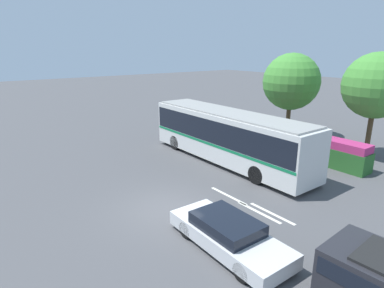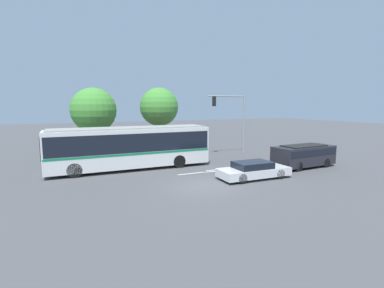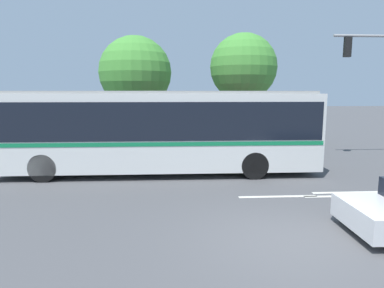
# 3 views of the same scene
# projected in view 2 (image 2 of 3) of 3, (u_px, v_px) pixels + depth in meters

# --- Properties ---
(ground_plane) EXTENTS (140.00, 140.00, 0.00)m
(ground_plane) POSITION_uv_depth(u_px,v_px,m) (204.00, 186.00, 17.21)
(ground_plane) COLOR #4C4C4F
(city_bus) EXTENTS (12.04, 2.62, 3.19)m
(city_bus) POSITION_uv_depth(u_px,v_px,m) (131.00, 145.00, 21.57)
(city_bus) COLOR silver
(city_bus) RESTS_ON ground
(sedan_foreground) EXTENTS (4.86, 1.93, 1.14)m
(sedan_foreground) POSITION_uv_depth(u_px,v_px,m) (254.00, 170.00, 18.88)
(sedan_foreground) COLOR silver
(sedan_foreground) RESTS_ON ground
(suv_left_lane) EXTENTS (5.18, 2.29, 1.75)m
(suv_left_lane) POSITION_uv_depth(u_px,v_px,m) (304.00, 154.00, 22.30)
(suv_left_lane) COLOR #232328
(suv_left_lane) RESTS_ON ground
(traffic_light_pole) EXTENTS (4.20, 0.24, 5.93)m
(traffic_light_pole) POSITION_uv_depth(u_px,v_px,m) (235.00, 115.00, 28.03)
(traffic_light_pole) COLOR gray
(traffic_light_pole) RESTS_ON ground
(flowering_hedge) EXTENTS (8.10, 1.23, 1.65)m
(flowering_hedge) POSITION_uv_depth(u_px,v_px,m) (146.00, 148.00, 26.91)
(flowering_hedge) COLOR #286028
(flowering_hedge) RESTS_ON ground
(street_tree_left) EXTENTS (4.42, 4.42, 6.56)m
(street_tree_left) POSITION_uv_depth(u_px,v_px,m) (94.00, 110.00, 28.04)
(street_tree_left) COLOR brown
(street_tree_left) RESTS_ON ground
(street_tree_centre) EXTENTS (4.07, 4.07, 6.69)m
(street_tree_centre) POSITION_uv_depth(u_px,v_px,m) (159.00, 107.00, 30.27)
(street_tree_centre) COLOR brown
(street_tree_centre) RESTS_ON ground
(lane_stripe_near) EXTENTS (2.40, 0.16, 0.01)m
(lane_stripe_near) POSITION_uv_depth(u_px,v_px,m) (193.00, 173.00, 20.34)
(lane_stripe_near) COLOR silver
(lane_stripe_near) RESTS_ON ground
(lane_stripe_mid) EXTENTS (2.40, 0.16, 0.01)m
(lane_stripe_mid) POSITION_uv_depth(u_px,v_px,m) (218.00, 171.00, 21.08)
(lane_stripe_mid) COLOR silver
(lane_stripe_mid) RESTS_ON ground
(lane_stripe_far) EXTENTS (2.40, 0.16, 0.01)m
(lane_stripe_far) POSITION_uv_depth(u_px,v_px,m) (220.00, 169.00, 21.59)
(lane_stripe_far) COLOR silver
(lane_stripe_far) RESTS_ON ground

